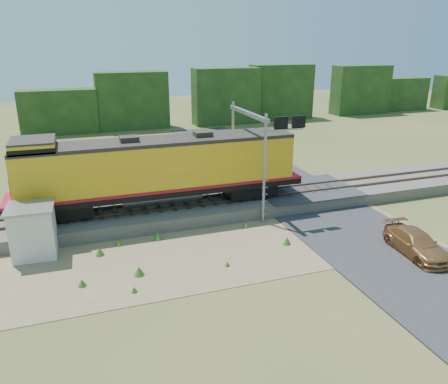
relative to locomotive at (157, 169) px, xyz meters
name	(u,v)px	position (x,y,z in m)	size (l,w,h in m)	color
ground	(244,250)	(3.55, -6.00, -3.30)	(140.00, 140.00, 0.00)	#475123
ballast	(212,206)	(3.55, 0.00, -2.90)	(70.00, 5.00, 0.80)	slate
rails	(212,199)	(3.55, 0.00, -2.42)	(70.00, 1.54, 0.16)	brown
dirt_shoulder	(207,251)	(1.55, -5.50, -3.29)	(26.00, 8.00, 0.03)	#8C7754
road	(346,226)	(10.55, -5.26, -3.21)	(7.00, 66.00, 0.86)	#38383A
tree_line_north	(138,104)	(3.55, 32.00, -0.23)	(130.00, 3.00, 6.50)	#193412
weed_clumps	(182,259)	(0.05, -5.90, -3.30)	(15.00, 6.20, 0.56)	#31621C
locomotive	(157,169)	(0.00, 0.00, 0.00)	(18.39, 2.80, 4.74)	black
shed	(33,231)	(-7.23, -2.90, -1.88)	(2.44, 2.44, 2.80)	silver
signal_gantry	(257,135)	(6.42, -0.66, 1.86)	(2.72, 6.20, 6.86)	gray
car	(416,244)	(12.05, -9.51, -2.66)	(1.79, 4.39, 1.27)	#A86E3E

